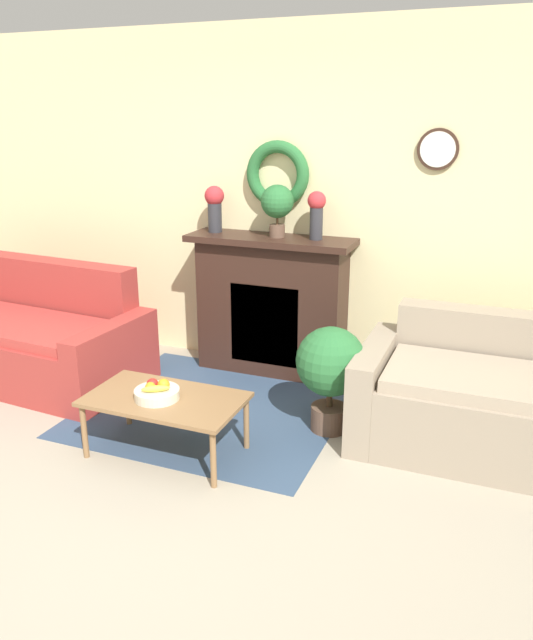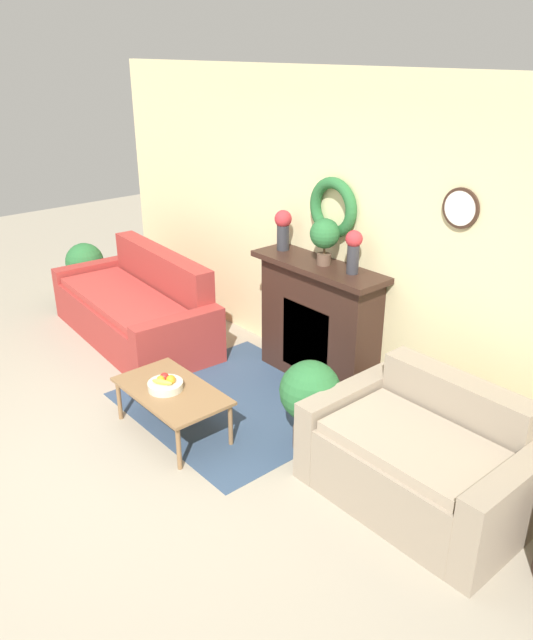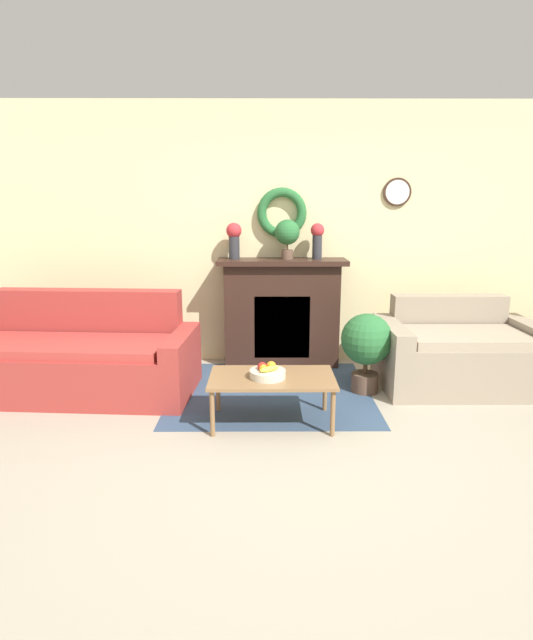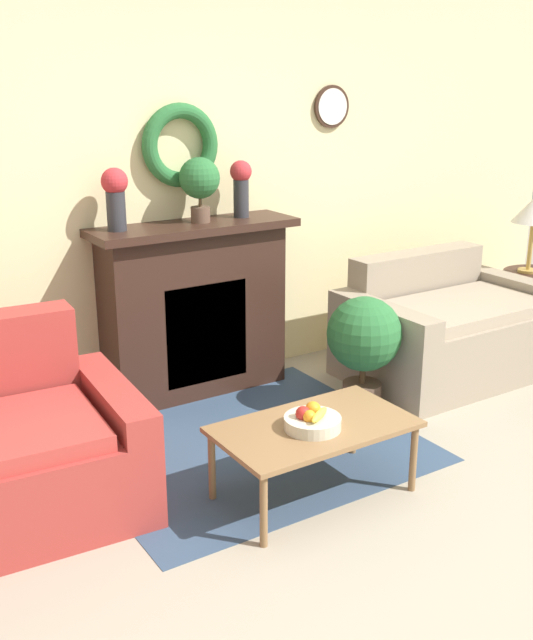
{
  "view_description": "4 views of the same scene",
  "coord_description": "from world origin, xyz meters",
  "views": [
    {
      "loc": [
        1.69,
        -2.28,
        2.04
      ],
      "look_at": [
        0.24,
        1.35,
        0.74
      ],
      "focal_mm": 35.0,
      "sensor_mm": 36.0,
      "label": 1
    },
    {
      "loc": [
        3.52,
        -1.47,
        2.85
      ],
      "look_at": [
        0.2,
        1.37,
        0.91
      ],
      "focal_mm": 35.0,
      "sensor_mm": 36.0,
      "label": 2
    },
    {
      "loc": [
        -0.24,
        -2.93,
        1.67
      ],
      "look_at": [
        -0.21,
        1.5,
        0.65
      ],
      "focal_mm": 28.0,
      "sensor_mm": 36.0,
      "label": 3
    },
    {
      "loc": [
        -2.15,
        -1.93,
        1.97
      ],
      "look_at": [
        -0.04,
        1.37,
        0.71
      ],
      "focal_mm": 42.0,
      "sensor_mm": 36.0,
      "label": 4
    }
  ],
  "objects": [
    {
      "name": "ground_plane",
      "position": [
        0.0,
        0.0,
        0.0
      ],
      "size": [
        16.0,
        16.0,
        0.0
      ],
      "primitive_type": "plane",
      "color": "#9E937F"
    },
    {
      "name": "coffee_table",
      "position": [
        -0.18,
        0.72,
        0.35
      ],
      "size": [
        0.96,
        0.55,
        0.38
      ],
      "color": "olive",
      "rests_on": "ground_plane"
    },
    {
      "name": "wall_back",
      "position": [
        0.0,
        2.4,
        1.36
      ],
      "size": [
        6.8,
        0.16,
        2.7
      ],
      "color": "beige",
      "rests_on": "ground_plane"
    },
    {
      "name": "fireplace",
      "position": [
        -0.05,
        2.2,
        0.57
      ],
      "size": [
        1.32,
        0.41,
        1.13
      ],
      "color": "#331E16",
      "rests_on": "ground_plane"
    },
    {
      "name": "fruit_bowl",
      "position": [
        -0.21,
        0.69,
        0.42
      ],
      "size": [
        0.28,
        0.28,
        0.12
      ],
      "color": "beige",
      "rests_on": "coffee_table"
    },
    {
      "name": "vase_on_mantel_left",
      "position": [
        -0.54,
        2.2,
        1.34
      ],
      "size": [
        0.16,
        0.16,
        0.37
      ],
      "color": "#2D2D33",
      "rests_on": "fireplace"
    },
    {
      "name": "vase_on_mantel_right",
      "position": [
        0.31,
        2.2,
        1.34
      ],
      "size": [
        0.14,
        0.14,
        0.36
      ],
      "color": "#2D2D33",
      "rests_on": "fireplace"
    },
    {
      "name": "potted_plant_floor_by_loveseat",
      "position": [
        0.68,
        1.38,
        0.46
      ],
      "size": [
        0.46,
        0.46,
        0.73
      ],
      "color": "brown",
      "rests_on": "ground_plane"
    },
    {
      "name": "floor_rug",
      "position": [
        -0.18,
        1.38,
        0.0
      ],
      "size": [
        1.8,
        1.65,
        0.01
      ],
      "color": "#334760",
      "rests_on": "ground_plane"
    },
    {
      "name": "loveseat_right",
      "position": [
        1.59,
        1.55,
        0.31
      ],
      "size": [
        1.45,
        0.94,
        0.81
      ],
      "rotation": [
        0.0,
        0.0,
        0.0
      ],
      "color": "gray",
      "rests_on": "ground_plane"
    },
    {
      "name": "couch_left",
      "position": [
        -1.93,
        1.41,
        0.31
      ],
      "size": [
        2.17,
        1.07,
        0.89
      ],
      "rotation": [
        0.0,
        0.0,
        -0.07
      ],
      "color": "#9E332D",
      "rests_on": "ground_plane"
    },
    {
      "name": "potted_plant_on_mantel",
      "position": [
        0.0,
        2.18,
        1.38
      ],
      "size": [
        0.25,
        0.25,
        0.4
      ],
      "color": "brown",
      "rests_on": "fireplace"
    }
  ]
}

